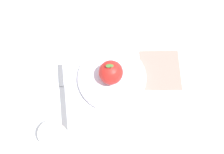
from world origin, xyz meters
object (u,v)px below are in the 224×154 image
(cup, at_px, (53,134))
(knife, at_px, (62,91))
(apple, at_px, (111,72))
(linen_napkin, at_px, (160,70))
(spoon, at_px, (44,99))
(dinner_plate, at_px, (112,78))

(cup, height_order, knife, cup)
(apple, height_order, linen_napkin, apple)
(knife, bearing_deg, cup, 136.43)
(spoon, bearing_deg, knife, -103.17)
(cup, bearing_deg, dinner_plate, -83.04)
(knife, distance_m, spoon, 0.06)
(cup, distance_m, spoon, 0.13)
(apple, relative_size, linen_napkin, 0.60)
(dinner_plate, relative_size, spoon, 1.50)
(cup, bearing_deg, spoon, -17.93)
(knife, relative_size, spoon, 1.31)
(apple, distance_m, knife, 0.18)
(dinner_plate, bearing_deg, spoon, 67.66)
(dinner_plate, height_order, cup, cup)
(dinner_plate, distance_m, cup, 0.26)
(apple, height_order, cup, apple)
(spoon, bearing_deg, dinner_plate, -112.34)
(knife, bearing_deg, apple, -114.73)
(knife, height_order, spoon, spoon)
(apple, bearing_deg, spoon, 68.42)
(apple, relative_size, knife, 0.44)
(spoon, height_order, linen_napkin, spoon)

